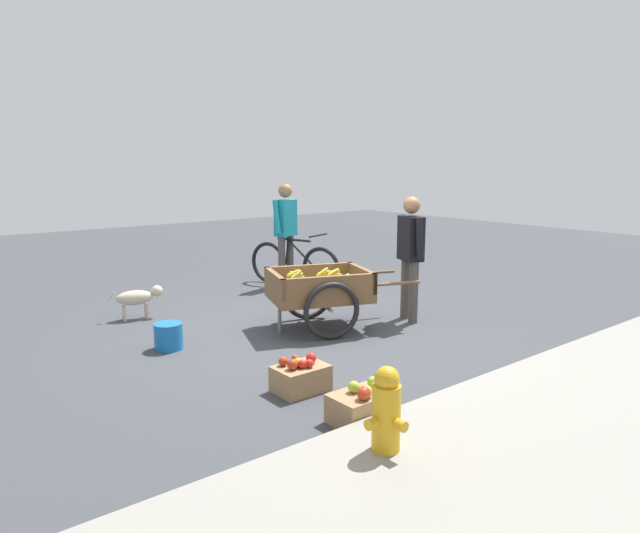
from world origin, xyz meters
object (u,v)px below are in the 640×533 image
Objects in this scene: vendor_person at (411,248)px; mixed_fruit_crate at (301,377)px; fire_hydrant at (386,418)px; fruit_cart at (320,292)px; dog at (138,297)px; cyclist_person at (286,225)px; bicycle at (294,264)px; apple_crate at (361,406)px; plastic_bucket at (168,336)px.

mixed_fruit_crate is (2.35, 0.95, -0.76)m from vendor_person.
vendor_person is 3.56m from fire_hydrant.
fruit_cart is 2.74× the size of dog.
cyclist_person is 4.32m from mixed_fruit_crate.
fire_hydrant is at bearing 60.05° from bicycle.
bicycle is 3.63× the size of apple_crate.
vendor_person is 2.28× the size of dog.
fruit_cart is at bearing -120.89° from fire_hydrant.
vendor_person is 2.24× the size of fire_hydrant.
fruit_cart is 2.48m from apple_crate.
vendor_person is 2.49m from bicycle.
plastic_bucket is (2.80, 1.64, -0.22)m from bicycle.
apple_crate is at bearing 58.57° from fruit_cart.
bicycle is 5.44m from fire_hydrant.
cyclist_person reaches higher than apple_crate.
plastic_bucket is (2.75, 1.79, -0.81)m from cyclist_person.
dog is 3.08m from mixed_fruit_crate.
fire_hydrant is at bearing 61.10° from apple_crate.
bicycle is at bearing -91.04° from vendor_person.
bicycle reaches higher than plastic_bucket.
fire_hydrant reaches higher than dog.
plastic_bucket is 1.79m from mixed_fruit_crate.
apple_crate is at bearing 61.24° from cyclist_person.
fruit_cart is 4.12× the size of mixed_fruit_crate.
dog reaches higher than apple_crate.
cyclist_person is at bearing -89.93° from vendor_person.
apple_crate is (2.35, 4.28, -0.81)m from cyclist_person.
fire_hydrant is at bearing 91.46° from plastic_bucket.
fire_hydrant is (0.12, 4.40, 0.06)m from dog.
fruit_cart is 1.15× the size of cyclist_person.
cyclist_person is 3.38m from plastic_bucket.
mixed_fruit_crate is at bearing 22.03° from vendor_person.
vendor_person is 2.58m from cyclist_person.
fire_hydrant reaches higher than plastic_bucket.
apple_crate is (2.40, 4.14, -0.22)m from bicycle.
vendor_person is 2.96m from plastic_bucket.
cyclist_person is 4.95m from apple_crate.
cyclist_person is 5.58m from fire_hydrant.
vendor_person is 2.65m from mixed_fruit_crate.
bicycle is 2.61m from dog.
fire_hydrant is at bearing 40.47° from vendor_person.
cyclist_person is (-1.07, -2.18, 0.51)m from fruit_cart.
vendor_person reaches higher than bicycle.
dog is at bearing 7.01° from bicycle.
plastic_bucket is (0.08, -3.07, -0.20)m from fire_hydrant.
apple_crate is at bearing 89.78° from mixed_fruit_crate.
plastic_bucket is at bearing 33.05° from cyclist_person.
fire_hydrant is at bearing 88.39° from dog.
cyclist_person is at bearing -118.76° from apple_crate.
fire_hydrant reaches higher than apple_crate.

